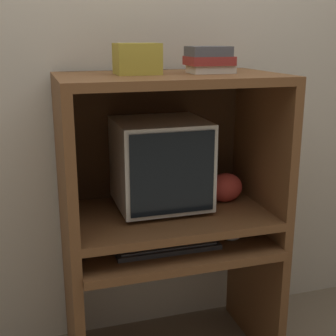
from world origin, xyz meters
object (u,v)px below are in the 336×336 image
(crt_monitor, at_px, (161,163))
(snack_bag, at_px, (225,187))
(mouse, at_px, (232,237))
(book_stack, at_px, (209,60))
(storage_box, at_px, (137,59))
(keyboard, at_px, (167,246))

(crt_monitor, bearing_deg, snack_bag, -1.43)
(mouse, height_order, book_stack, book_stack)
(snack_bag, relative_size, storage_box, 0.94)
(book_stack, bearing_deg, mouse, -56.88)
(mouse, bearing_deg, snack_bag, 78.47)
(crt_monitor, relative_size, storage_box, 2.27)
(keyboard, bearing_deg, crt_monitor, 81.86)
(mouse, relative_size, book_stack, 0.39)
(storage_box, bearing_deg, book_stack, -4.61)
(keyboard, relative_size, mouse, 6.00)
(keyboard, height_order, snack_bag, snack_bag)
(crt_monitor, bearing_deg, keyboard, -98.14)
(mouse, height_order, storage_box, storage_box)
(keyboard, distance_m, storage_box, 0.79)
(crt_monitor, height_order, mouse, crt_monitor)
(keyboard, relative_size, storage_box, 2.54)
(keyboard, xyz_separation_m, mouse, (0.30, -0.00, 0.00))
(snack_bag, distance_m, storage_box, 0.73)
(crt_monitor, relative_size, book_stack, 2.10)
(book_stack, bearing_deg, storage_box, 175.39)
(crt_monitor, bearing_deg, mouse, -32.74)
(keyboard, distance_m, snack_bag, 0.42)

